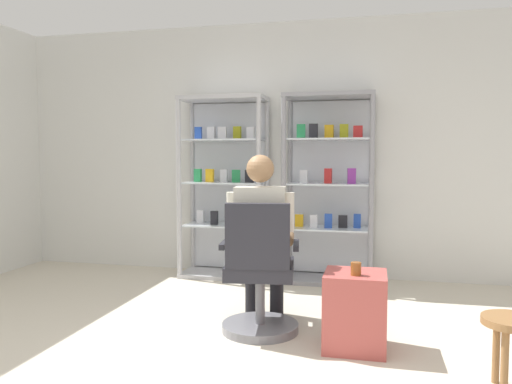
{
  "coord_description": "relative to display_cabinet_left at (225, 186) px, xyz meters",
  "views": [
    {
      "loc": [
        1.0,
        -2.42,
        1.28
      ],
      "look_at": [
        0.1,
        1.42,
        1.0
      ],
      "focal_mm": 35.55,
      "sensor_mm": 36.0,
      "label": 1
    }
  ],
  "objects": [
    {
      "name": "storage_crate",
      "position": [
        1.44,
        -1.83,
        -0.71
      ],
      "size": [
        0.4,
        0.39,
        0.51
      ],
      "primitive_type": "cube",
      "color": "#B24C47",
      "rests_on": "ground"
    },
    {
      "name": "wooden_stool",
      "position": [
        2.29,
        -2.26,
        -0.64
      ],
      "size": [
        0.32,
        0.32,
        0.41
      ],
      "color": "olive",
      "rests_on": "ground"
    },
    {
      "name": "display_cabinet_right",
      "position": [
        1.1,
        0.0,
        0.0
      ],
      "size": [
        0.9,
        0.45,
        1.9
      ],
      "color": "gray",
      "rests_on": "ground"
    },
    {
      "name": "seated_shopkeeper",
      "position": [
        0.74,
        -1.54,
        -0.25
      ],
      "size": [
        0.53,
        0.6,
        1.29
      ],
      "color": "black",
      "rests_on": "ground"
    },
    {
      "name": "office_chair",
      "position": [
        0.76,
        -1.7,
        -0.57
      ],
      "size": [
        0.6,
        0.56,
        0.96
      ],
      "color": "slate",
      "rests_on": "ground"
    },
    {
      "name": "display_cabinet_left",
      "position": [
        0.0,
        0.0,
        0.0
      ],
      "size": [
        0.9,
        0.45,
        1.9
      ],
      "color": "#B7B7BC",
      "rests_on": "ground"
    },
    {
      "name": "back_wall",
      "position": [
        0.55,
        0.24,
        0.38
      ],
      "size": [
        6.0,
        0.1,
        2.7
      ],
      "primitive_type": "cube",
      "color": "silver",
      "rests_on": "ground"
    },
    {
      "name": "tea_glass",
      "position": [
        1.44,
        -1.9,
        -0.41
      ],
      "size": [
        0.07,
        0.07,
        0.08
      ],
      "primitive_type": "cylinder",
      "color": "brown",
      "rests_on": "storage_crate"
    }
  ]
}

